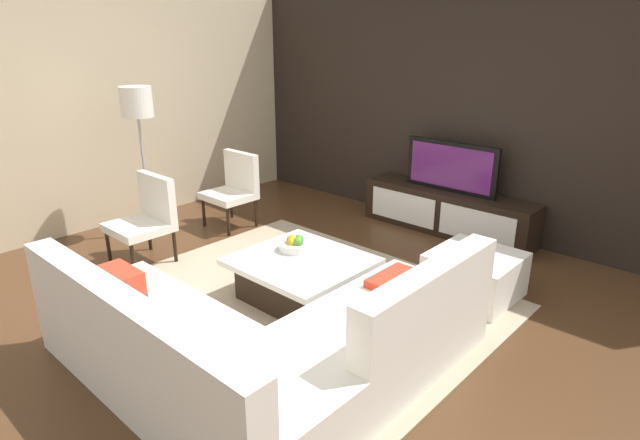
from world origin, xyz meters
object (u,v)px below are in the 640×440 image
(media_console, at_px, (447,212))
(coffee_table, at_px, (302,278))
(floor_lamp, at_px, (137,111))
(accent_chair_far, at_px, (235,185))
(television, at_px, (451,167))
(accent_chair_near, at_px, (147,214))
(sectional_couch, at_px, (260,344))
(ottoman, at_px, (474,275))
(fruit_bowl, at_px, (295,244))

(media_console, relative_size, coffee_table, 1.93)
(floor_lamp, height_order, accent_chair_far, floor_lamp)
(accent_chair_far, bearing_deg, coffee_table, -21.60)
(coffee_table, height_order, accent_chair_far, accent_chair_far)
(television, height_order, accent_chair_near, television)
(television, distance_m, sectional_couch, 3.37)
(sectional_couch, xyz_separation_m, ottoman, (0.47, 2.06, -0.08))
(sectional_couch, bearing_deg, television, 98.68)
(sectional_couch, height_order, floor_lamp, floor_lamp)
(sectional_couch, xyz_separation_m, fruit_bowl, (-0.78, 1.10, 0.15))
(coffee_table, relative_size, accent_chair_far, 1.21)
(media_console, distance_m, ottoman, 1.57)
(media_console, bearing_deg, fruit_bowl, -97.22)
(coffee_table, relative_size, floor_lamp, 0.64)
(coffee_table, relative_size, accent_chair_near, 1.21)
(television, xyz_separation_m, coffee_table, (-0.10, -2.30, -0.58))
(television, height_order, fruit_bowl, television)
(floor_lamp, relative_size, ottoman, 2.38)
(television, bearing_deg, coffee_table, -92.49)
(coffee_table, bearing_deg, accent_chair_near, -165.74)
(accent_chair_near, xyz_separation_m, floor_lamp, (-0.65, 0.38, 0.92))
(sectional_couch, bearing_deg, fruit_bowl, 125.46)
(fruit_bowl, bearing_deg, accent_chair_near, -160.78)
(television, xyz_separation_m, accent_chair_near, (-1.82, -2.73, -0.29))
(television, distance_m, coffee_table, 2.37)
(floor_lamp, bearing_deg, media_console, 43.65)
(television, bearing_deg, accent_chair_far, -143.65)
(fruit_bowl, distance_m, accent_chair_far, 1.88)
(media_console, relative_size, fruit_bowl, 7.27)
(television, relative_size, ottoman, 1.58)
(media_console, distance_m, sectional_couch, 3.33)
(television, bearing_deg, media_console, -90.00)
(sectional_couch, relative_size, accent_chair_near, 2.72)
(media_console, height_order, coffee_table, media_console)
(fruit_bowl, bearing_deg, coffee_table, -29.47)
(fruit_bowl, bearing_deg, sectional_couch, -54.54)
(coffee_table, distance_m, floor_lamp, 2.66)
(floor_lamp, relative_size, accent_chair_far, 1.91)
(accent_chair_near, distance_m, fruit_bowl, 1.64)
(media_console, distance_m, accent_chair_near, 3.29)
(floor_lamp, distance_m, accent_chair_far, 1.35)
(sectional_couch, height_order, accent_chair_near, accent_chair_near)
(ottoman, bearing_deg, coffee_table, -135.19)
(media_console, height_order, accent_chair_far, accent_chair_far)
(coffee_table, distance_m, accent_chair_far, 2.10)
(floor_lamp, xyz_separation_m, ottoman, (3.44, 1.13, -1.21))
(television, height_order, ottoman, television)
(coffee_table, height_order, fruit_bowl, fruit_bowl)
(ottoman, bearing_deg, fruit_bowl, -142.35)
(television, relative_size, fruit_bowl, 3.95)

